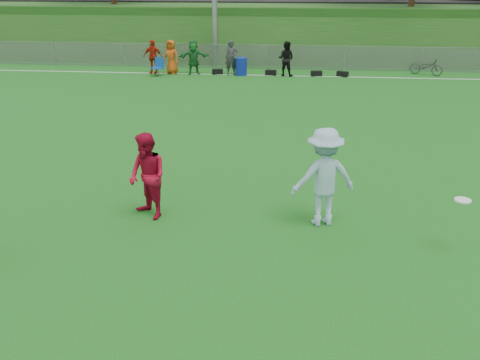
# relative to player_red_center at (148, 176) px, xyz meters

# --- Properties ---
(ground) EXTENTS (120.00, 120.00, 0.00)m
(ground) POSITION_rel_player_red_center_xyz_m (1.45, -1.08, -0.92)
(ground) COLOR #135A17
(ground) RESTS_ON ground
(sideline_far) EXTENTS (60.00, 0.10, 0.01)m
(sideline_far) POSITION_rel_player_red_center_xyz_m (1.45, 16.92, -0.91)
(sideline_far) COLOR white
(sideline_far) RESTS_ON ground
(fence) EXTENTS (58.00, 0.06, 1.30)m
(fence) POSITION_rel_player_red_center_xyz_m (1.45, 18.92, -0.27)
(fence) COLOR gray
(fence) RESTS_ON ground
(berm) EXTENTS (120.00, 18.00, 3.00)m
(berm) POSITION_rel_player_red_center_xyz_m (1.45, 29.92, 0.58)
(berm) COLOR #184814
(berm) RESTS_ON ground
(spectator_row) EXTENTS (7.79, 0.97, 1.69)m
(spectator_row) POSITION_rel_player_red_center_xyz_m (-1.60, 16.92, -0.07)
(spectator_row) COLOR #AA200B
(spectator_row) RESTS_ON ground
(gear_bags) EXTENTS (6.91, 0.50, 0.26)m
(gear_bags) POSITION_rel_player_red_center_xyz_m (2.47, 17.02, -0.79)
(gear_bags) COLOR black
(gear_bags) RESTS_ON ground
(player_red_center) EXTENTS (1.13, 1.11, 1.84)m
(player_red_center) POSITION_rel_player_red_center_xyz_m (0.00, 0.00, 0.00)
(player_red_center) COLOR #A80B29
(player_red_center) RESTS_ON ground
(player_blue) EXTENTS (1.49, 1.13, 2.05)m
(player_blue) POSITION_rel_player_red_center_xyz_m (3.64, 0.06, 0.11)
(player_blue) COLOR #97C0D2
(player_blue) RESTS_ON ground
(frisbee) EXTENTS (0.30, 0.30, 0.03)m
(frisbee) POSITION_rel_player_red_center_xyz_m (6.10, -0.86, 0.11)
(frisbee) COLOR silver
(frisbee) RESTS_ON ground
(recycling_bin) EXTENTS (0.58, 0.58, 0.87)m
(recycling_bin) POSITION_rel_player_red_center_xyz_m (0.18, 16.87, -0.48)
(recycling_bin) COLOR navy
(recycling_bin) RESTS_ON ground
(camp_chair) EXTENTS (0.64, 0.65, 0.90)m
(camp_chair) POSITION_rel_player_red_center_xyz_m (-3.96, 16.17, -0.65)
(camp_chair) COLOR #0F49A9
(camp_chair) RESTS_ON ground
(bicycle) EXTENTS (1.71, 1.23, 0.86)m
(bicycle) POSITION_rel_player_red_center_xyz_m (9.49, 17.92, -0.49)
(bicycle) COLOR #313234
(bicycle) RESTS_ON ground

